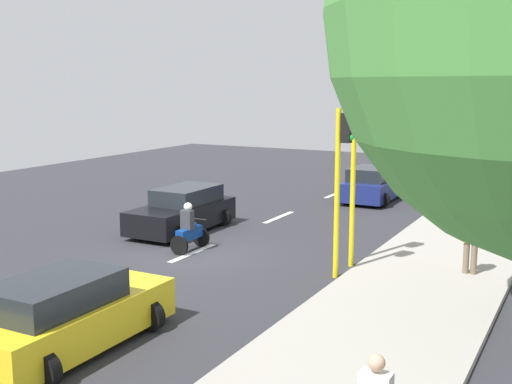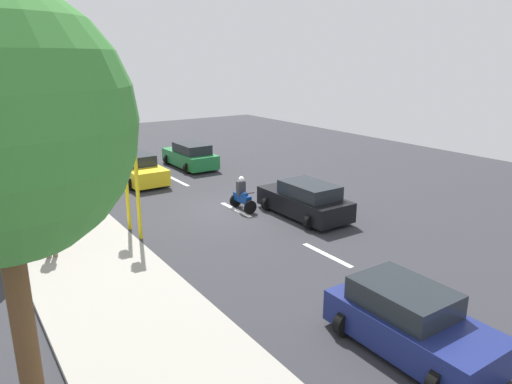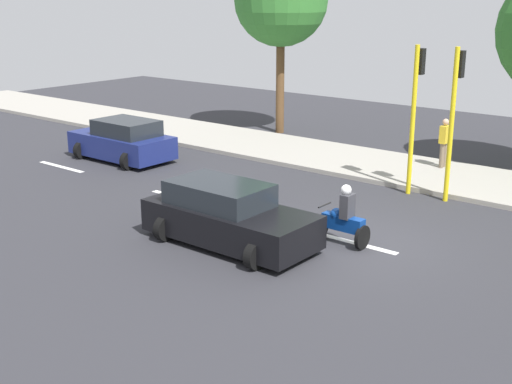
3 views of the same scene
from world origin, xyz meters
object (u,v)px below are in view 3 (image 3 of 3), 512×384
(car_black, at_px, (228,216))
(motorcycle, at_px, (343,219))
(traffic_light_corner, at_px, (416,98))
(car_dark_blue, at_px, (123,141))
(pedestrian_by_tree, at_px, (444,141))
(traffic_light_midblock, at_px, (455,102))
(street_tree_north, at_px, (281,0))

(car_black, distance_m, motorcycle, 2.81)
(motorcycle, relative_size, traffic_light_corner, 0.34)
(car_dark_blue, bearing_deg, pedestrian_by_tree, -59.22)
(car_dark_blue, bearing_deg, motorcycle, -102.05)
(traffic_light_corner, distance_m, traffic_light_midblock, 1.21)
(motorcycle, bearing_deg, traffic_light_corner, 8.24)
(car_dark_blue, height_order, traffic_light_corner, traffic_light_corner)
(car_dark_blue, xyz_separation_m, street_tree_north, (7.67, -1.41, 4.93))
(street_tree_north, bearing_deg, traffic_light_corner, -119.34)
(car_dark_blue, distance_m, traffic_light_corner, 10.75)
(motorcycle, distance_m, pedestrian_by_tree, 8.25)
(traffic_light_midblock, bearing_deg, pedestrian_by_tree, 26.49)
(motorcycle, bearing_deg, street_tree_north, 43.48)
(motorcycle, bearing_deg, pedestrian_by_tree, 7.41)
(car_black, xyz_separation_m, street_tree_north, (11.75, 7.28, 4.93))
(car_dark_blue, distance_m, car_black, 9.60)
(car_dark_blue, xyz_separation_m, traffic_light_midblock, (2.76, -11.36, 2.22))
(car_dark_blue, distance_m, pedestrian_by_tree, 11.43)
(car_black, relative_size, traffic_light_corner, 0.97)
(pedestrian_by_tree, xyz_separation_m, traffic_light_midblock, (-3.09, -1.54, 1.87))
(car_dark_blue, xyz_separation_m, motorcycle, (-2.32, -10.88, -0.07))
(pedestrian_by_tree, xyz_separation_m, traffic_light_corner, (-3.09, -0.33, 1.87))
(car_dark_blue, xyz_separation_m, traffic_light_corner, (2.76, -10.15, 2.22))
(traffic_light_midblock, bearing_deg, motorcycle, 174.64)
(car_black, relative_size, street_tree_north, 0.57)
(traffic_light_midblock, relative_size, street_tree_north, 0.59)
(car_dark_blue, distance_m, traffic_light_midblock, 11.90)
(car_dark_blue, bearing_deg, street_tree_north, -10.38)
(car_black, xyz_separation_m, traffic_light_corner, (6.83, -1.46, 2.22))
(pedestrian_by_tree, xyz_separation_m, street_tree_north, (1.82, 8.41, 4.58))
(motorcycle, height_order, street_tree_north, street_tree_north)
(traffic_light_midblock, bearing_deg, street_tree_north, 63.73)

